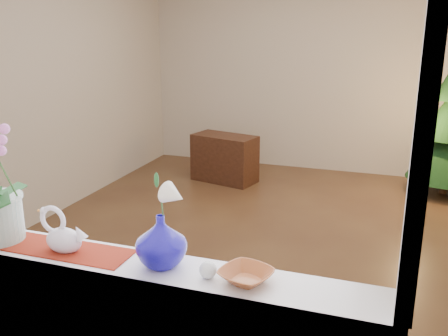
# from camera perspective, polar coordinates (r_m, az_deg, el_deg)

# --- Properties ---
(ground) EXTENTS (5.00, 5.00, 0.00)m
(ground) POSITION_cam_1_polar(r_m,az_deg,el_deg) (4.58, 4.98, -8.28)
(ground) COLOR #3D2419
(ground) RESTS_ON ground
(wall_back) EXTENTS (4.50, 0.10, 2.70)m
(wall_back) POSITION_cam_1_polar(r_m,az_deg,el_deg) (6.65, 10.75, 11.21)
(wall_back) COLOR #BDB2A5
(wall_back) RESTS_ON ground
(wall_front) EXTENTS (4.50, 0.10, 2.70)m
(wall_front) POSITION_cam_1_polar(r_m,az_deg,el_deg) (1.92, -12.91, -0.53)
(wall_front) COLOR #BDB2A5
(wall_front) RESTS_ON ground
(wall_left) EXTENTS (0.10, 5.00, 2.70)m
(wall_left) POSITION_cam_1_polar(r_m,az_deg,el_deg) (5.22, -19.64, 9.30)
(wall_left) COLOR #BDB2A5
(wall_left) RESTS_ON ground
(windowsill) EXTENTS (2.20, 0.26, 0.04)m
(windowsill) POSITION_cam_1_polar(r_m,az_deg,el_deg) (2.19, -10.35, -10.95)
(windowsill) COLOR white
(windowsill) RESTS_ON window_apron
(window_frame) EXTENTS (2.22, 0.06, 1.60)m
(window_frame) POSITION_cam_1_polar(r_m,az_deg,el_deg) (1.88, -13.09, 10.01)
(window_frame) COLOR white
(window_frame) RESTS_ON windowsill
(runner) EXTENTS (0.70, 0.20, 0.01)m
(runner) POSITION_cam_1_polar(r_m,az_deg,el_deg) (2.38, -18.49, -8.69)
(runner) COLOR maroon
(runner) RESTS_ON windowsill
(swan) EXTENTS (0.26, 0.19, 0.20)m
(swan) POSITION_cam_1_polar(r_m,az_deg,el_deg) (2.30, -17.91, -6.86)
(swan) COLOR silver
(swan) RESTS_ON windowsill
(blue_vase) EXTENTS (0.27, 0.27, 0.26)m
(blue_vase) POSITION_cam_1_polar(r_m,az_deg,el_deg) (2.08, -7.22, -7.83)
(blue_vase) COLOR #0B0571
(blue_vase) RESTS_ON windowsill
(lily) EXTENTS (0.14, 0.08, 0.19)m
(lily) POSITION_cam_1_polar(r_m,az_deg,el_deg) (2.00, -7.44, -1.95)
(lily) COLOR silver
(lily) RESTS_ON blue_vase
(paperweight) EXTENTS (0.09, 0.09, 0.07)m
(paperweight) POSITION_cam_1_polar(r_m,az_deg,el_deg) (2.01, -1.84, -11.55)
(paperweight) COLOR silver
(paperweight) RESTS_ON windowsill
(amber_dish) EXTENTS (0.22, 0.22, 0.04)m
(amber_dish) POSITION_cam_1_polar(r_m,az_deg,el_deg) (1.99, 2.53, -12.29)
(amber_dish) COLOR #954921
(amber_dish) RESTS_ON windowsill
(side_table) EXTENTS (0.84, 0.56, 0.58)m
(side_table) POSITION_cam_1_polar(r_m,az_deg,el_deg) (6.17, 0.07, 1.12)
(side_table) COLOR black
(side_table) RESTS_ON ground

